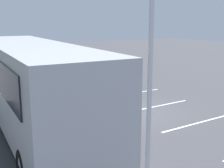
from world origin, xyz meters
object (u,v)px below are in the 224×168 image
object	(u,v)px
flagpole	(150,52)
parked_motorcycle_silver	(97,115)
spectator_centre	(92,89)
spectator_left	(100,94)
tour_bus	(32,87)
stunt_motorcycle	(120,76)
spectator_right	(80,86)
spectator_far_left	(111,99)

from	to	relation	value
flagpole	parked_motorcycle_silver	bearing A→B (deg)	-20.84
spectator_centre	spectator_left	bearing A→B (deg)	171.90
tour_bus	spectator_left	distance (m)	2.93
stunt_motorcycle	tour_bus	bearing A→B (deg)	117.04
spectator_right	parked_motorcycle_silver	bearing A→B (deg)	167.54
stunt_motorcycle	flagpole	xyz separation A→B (m)	(-9.96, 5.99, 2.61)
spectator_far_left	spectator_left	size ratio (longest dim) A/B	1.03
stunt_motorcycle	flagpole	bearing A→B (deg)	148.97
tour_bus	flagpole	size ratio (longest dim) A/B	1.49
spectator_centre	spectator_right	size ratio (longest dim) A/B	0.98
spectator_centre	parked_motorcycle_silver	size ratio (longest dim) A/B	0.84
tour_bus	stunt_motorcycle	xyz separation A→B (m)	(3.01, -5.89, -0.67)
spectator_left	spectator_right	bearing A→B (deg)	4.33
parked_motorcycle_silver	flagpole	world-z (taller)	flagpole
tour_bus	spectator_left	world-z (taller)	tour_bus
spectator_far_left	spectator_left	distance (m)	1.05
spectator_far_left	stunt_motorcycle	distance (m)	5.14
spectator_left	flagpole	size ratio (longest dim) A/B	0.23
spectator_left	flagpole	bearing A→B (deg)	156.84
tour_bus	spectator_centre	xyz separation A→B (m)	(0.98, -3.00, -0.62)
parked_motorcycle_silver	flagpole	xyz separation A→B (m)	(-5.86, 2.23, 3.10)
spectator_left	spectator_far_left	bearing A→B (deg)	175.38
spectator_right	tour_bus	bearing A→B (deg)	120.80
stunt_motorcycle	spectator_far_left	bearing A→B (deg)	142.68
spectator_far_left	flagpole	size ratio (longest dim) A/B	0.24
spectator_far_left	spectator_centre	xyz separation A→B (m)	(2.07, -0.23, -0.01)
flagpole	spectator_left	bearing A→B (deg)	-23.16
spectator_right	parked_motorcycle_silver	xyz separation A→B (m)	(-2.72, 0.60, -0.57)
spectator_right	stunt_motorcycle	world-z (taller)	spectator_right
spectator_centre	flagpole	size ratio (longest dim) A/B	0.24
spectator_centre	stunt_motorcycle	xyz separation A→B (m)	(2.02, -2.89, -0.05)
spectator_right	stunt_motorcycle	size ratio (longest dim) A/B	0.89
spectator_right	flagpole	world-z (taller)	flagpole
parked_motorcycle_silver	flagpole	size ratio (longest dim) A/B	0.28
tour_bus	parked_motorcycle_silver	size ratio (longest dim) A/B	5.27
spectator_far_left	spectator_right	bearing A→B (deg)	0.89
tour_bus	spectator_far_left	xyz separation A→B (m)	(-1.08, -2.77, -0.61)
parked_motorcycle_silver	flagpole	distance (m)	7.00
spectator_left	stunt_motorcycle	bearing A→B (deg)	-44.88
spectator_left	flagpole	xyz separation A→B (m)	(-6.91, 2.96, 2.59)
tour_bus	parked_motorcycle_silver	bearing A→B (deg)	-117.07
stunt_motorcycle	spectator_centre	bearing A→B (deg)	125.01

